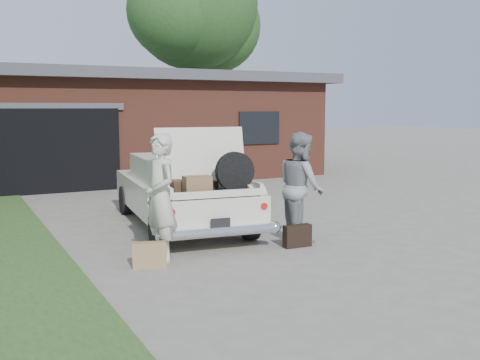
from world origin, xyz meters
name	(u,v)px	position (x,y,z in m)	size (l,w,h in m)	color
ground	(258,257)	(0.00, 0.00, 0.00)	(90.00, 90.00, 0.00)	gray
house	(116,124)	(0.98, 11.47, 1.67)	(12.80, 7.80, 3.30)	brown
tree_right	(195,11)	(5.95, 16.36, 6.42)	(6.56, 5.71, 9.56)	#38281E
sedan	(181,190)	(-0.18, 2.64, 0.68)	(2.29, 4.80, 1.90)	beige
woman_left	(160,197)	(-1.34, 0.54, 0.93)	(0.68, 0.45, 1.86)	beige
woman_right	(301,187)	(1.17, 0.64, 0.92)	(0.89, 0.69, 1.83)	gray
suitcase_left	(150,255)	(-1.61, 0.24, 0.18)	(0.47, 0.15, 0.36)	#9D8050
suitcase_right	(297,236)	(0.87, 0.27, 0.18)	(0.47, 0.15, 0.36)	black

